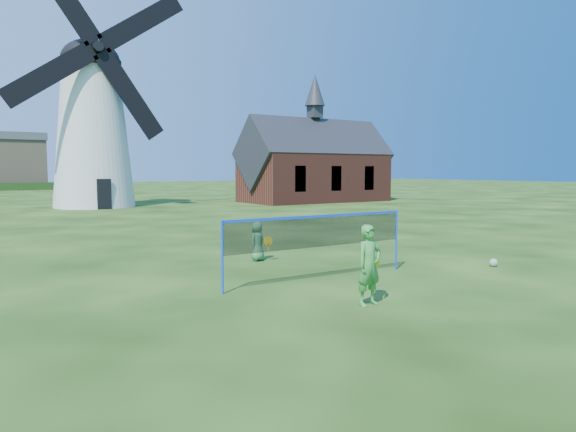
% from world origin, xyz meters
% --- Properties ---
extents(ground, '(220.00, 220.00, 0.00)m').
position_xyz_m(ground, '(0.00, 0.00, 0.00)').
color(ground, black).
rests_on(ground, ground).
extents(windmill, '(11.96, 5.52, 16.64)m').
position_xyz_m(windmill, '(2.17, 28.62, 5.81)').
color(windmill, silver).
rests_on(windmill, ground).
extents(chapel, '(12.30, 5.96, 10.40)m').
position_xyz_m(chapel, '(19.13, 25.59, 2.93)').
color(chapel, maroon).
rests_on(chapel, ground).
extents(badminton_net, '(5.05, 0.05, 1.55)m').
position_xyz_m(badminton_net, '(0.65, -0.14, 1.14)').
color(badminton_net, blue).
rests_on(badminton_net, ground).
extents(player_girl, '(0.72, 0.41, 1.56)m').
position_xyz_m(player_girl, '(0.11, -2.50, 0.78)').
color(player_girl, green).
rests_on(player_girl, ground).
extents(player_boy, '(0.68, 0.53, 1.13)m').
position_xyz_m(player_boy, '(0.78, 2.99, 0.56)').
color(player_boy, '#41884B').
rests_on(player_boy, ground).
extents(play_ball, '(0.22, 0.22, 0.22)m').
position_xyz_m(play_ball, '(5.66, -1.27, 0.11)').
color(play_ball, green).
rests_on(play_ball, ground).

